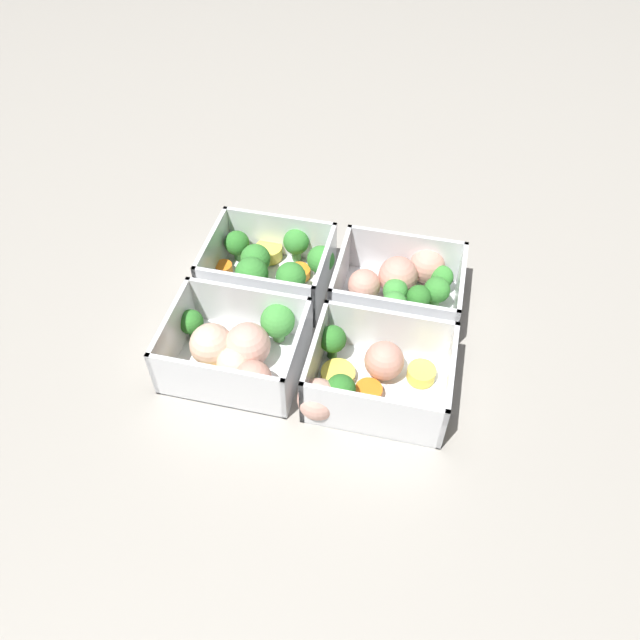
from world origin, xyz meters
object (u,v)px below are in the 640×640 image
(container_near_left, at_px, (236,350))
(container_near_right, at_px, (367,379))
(container_far_left, at_px, (271,265))
(container_far_right, at_px, (403,286))

(container_near_left, xyz_separation_m, container_near_right, (0.14, -0.00, -0.00))
(container_far_left, bearing_deg, container_near_right, -44.34)
(container_near_right, height_order, container_far_left, same)
(container_far_left, bearing_deg, container_far_right, 0.98)
(container_near_right, height_order, container_far_right, same)
(container_near_right, distance_m, container_far_left, 0.20)
(container_near_right, bearing_deg, container_far_left, 135.66)
(container_near_left, bearing_deg, container_near_right, -1.70)
(container_near_left, distance_m, container_far_right, 0.21)
(container_near_right, xyz_separation_m, container_far_left, (-0.14, 0.14, 0.00))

